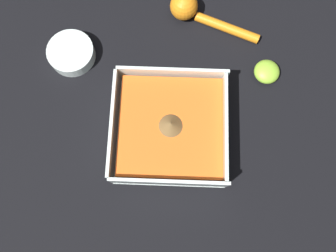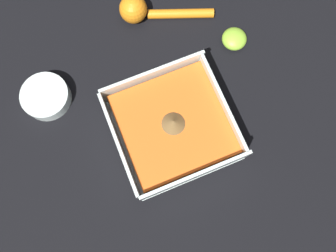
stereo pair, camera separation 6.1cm
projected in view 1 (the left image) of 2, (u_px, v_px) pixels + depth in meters
name	position (u px, v px, depth m)	size (l,w,h in m)	color
ground_plane	(173.00, 132.00, 0.64)	(4.00, 4.00, 0.00)	black
square_dish	(171.00, 128.00, 0.62)	(0.21, 0.21, 0.07)	silver
spice_bowl	(74.00, 53.00, 0.67)	(0.09, 0.09, 0.03)	silver
lemon_squeezer	(195.00, 11.00, 0.68)	(0.19, 0.10, 0.06)	orange
lemon_half	(269.00, 72.00, 0.66)	(0.05, 0.05, 0.03)	#93CC38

